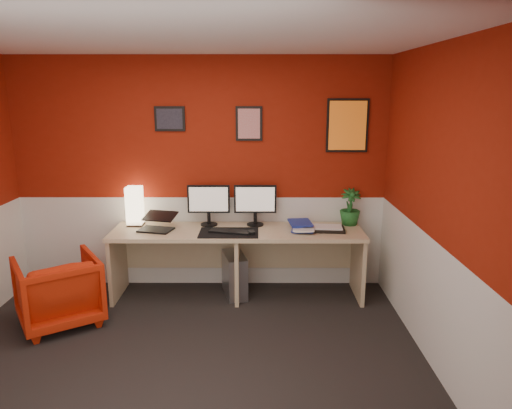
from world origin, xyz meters
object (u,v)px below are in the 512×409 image
at_px(armchair, 58,290).
at_px(monitor_left, 208,199).
at_px(pc_tower, 235,275).
at_px(laptop, 155,220).
at_px(zen_tray, 327,229).
at_px(potted_plant, 350,207).
at_px(desk, 238,263).
at_px(monitor_right, 255,199).
at_px(shoji_lamp, 135,207).

bearing_deg(armchair, monitor_left, 177.64).
bearing_deg(pc_tower, laptop, 170.10).
height_order(zen_tray, potted_plant, potted_plant).
bearing_deg(zen_tray, desk, 179.50).
xyz_separation_m(monitor_right, zen_tray, (0.75, -0.19, -0.28)).
distance_m(zen_tray, pc_tower, 1.10).
bearing_deg(desk, laptop, -178.21).
height_order(shoji_lamp, monitor_left, monitor_left).
bearing_deg(armchair, zen_tray, 159.97).
bearing_deg(monitor_left, potted_plant, 0.95).
relative_size(desk, pc_tower, 5.78).
bearing_deg(potted_plant, monitor_left, -179.05).
bearing_deg(zen_tray, armchair, -166.67).
bearing_deg(potted_plant, shoji_lamp, -179.32).
height_order(shoji_lamp, laptop, shoji_lamp).
bearing_deg(monitor_left, desk, -30.53).
xyz_separation_m(shoji_lamp, armchair, (-0.55, -0.80, -0.61)).
bearing_deg(zen_tray, monitor_left, 171.20).
bearing_deg(shoji_lamp, desk, -9.38).
bearing_deg(desk, pc_tower, 143.89).
xyz_separation_m(potted_plant, pc_tower, (-1.24, -0.18, -0.70)).
relative_size(desk, monitor_left, 4.48).
distance_m(desk, shoji_lamp, 1.25).
bearing_deg(monitor_left, laptop, -158.30).
bearing_deg(monitor_right, laptop, -168.34).
bearing_deg(potted_plant, desk, -170.11).
relative_size(zen_tray, potted_plant, 0.90).
xyz_separation_m(potted_plant, armchair, (-2.85, -0.83, -0.60)).
xyz_separation_m(monitor_right, pc_tower, (-0.22, -0.16, -0.80)).
bearing_deg(armchair, shoji_lamp, -157.76).
xyz_separation_m(laptop, monitor_left, (0.53, 0.21, 0.18)).
relative_size(pc_tower, armchair, 0.63).
bearing_deg(monitor_right, shoji_lamp, -179.85).
distance_m(laptop, monitor_right, 1.06).
relative_size(monitor_left, potted_plant, 1.49).
xyz_separation_m(laptop, potted_plant, (2.04, 0.24, 0.09)).
bearing_deg(monitor_right, armchair, -156.31).
distance_m(shoji_lamp, laptop, 0.34).
relative_size(monitor_right, potted_plant, 1.49).
xyz_separation_m(shoji_lamp, monitor_right, (1.28, 0.00, 0.09)).
distance_m(shoji_lamp, monitor_left, 0.79).
bearing_deg(laptop, monitor_left, 36.00).
relative_size(laptop, monitor_left, 0.57).
bearing_deg(pc_tower, zen_tray, -15.69).
xyz_separation_m(zen_tray, armchair, (-2.58, -0.61, -0.42)).
distance_m(monitor_left, potted_plant, 1.52).
relative_size(desk, potted_plant, 6.66).
xyz_separation_m(desk, armchair, (-1.65, -0.62, -0.04)).
xyz_separation_m(shoji_lamp, zen_tray, (2.03, -0.19, -0.18)).
height_order(potted_plant, pc_tower, potted_plant).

